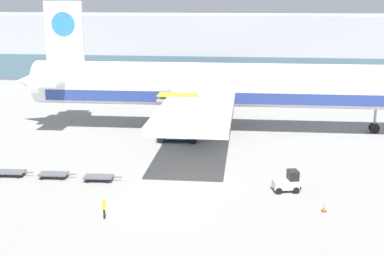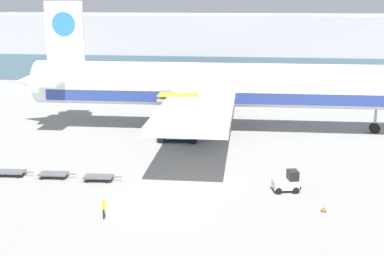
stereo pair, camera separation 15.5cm
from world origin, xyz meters
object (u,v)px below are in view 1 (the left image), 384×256
at_px(traffic_cone_near, 324,207).
at_px(baggage_tug_foreground, 288,182).
at_px(baggage_dolly_second, 11,172).
at_px(scissor_lift_loader, 178,123).
at_px(ground_crew_near, 104,207).
at_px(baggage_dolly_trail, 99,177).
at_px(baggage_dolly_third, 54,174).
at_px(airplane_main, 219,86).

bearing_deg(traffic_cone_near, baggage_tug_foreground, 121.66).
bearing_deg(baggage_dolly_second, scissor_lift_loader, 42.82).
bearing_deg(ground_crew_near, baggage_dolly_second, -138.59).
bearing_deg(scissor_lift_loader, baggage_dolly_second, -134.38).
distance_m(scissor_lift_loader, baggage_tug_foreground, 20.85).
bearing_deg(baggage_dolly_second, baggage_tug_foreground, -5.74).
height_order(scissor_lift_loader, ground_crew_near, scissor_lift_loader).
bearing_deg(baggage_dolly_trail, baggage_dolly_third, 172.64).
relative_size(airplane_main, scissor_lift_loader, 9.89).
height_order(airplane_main, ground_crew_near, airplane_main).
height_order(airplane_main, scissor_lift_loader, airplane_main).
bearing_deg(baggage_dolly_second, ground_crew_near, -40.49).
distance_m(baggage_tug_foreground, ground_crew_near, 17.19).
relative_size(scissor_lift_loader, ground_crew_near, 3.45).
height_order(baggage_tug_foreground, baggage_dolly_third, baggage_tug_foreground).
bearing_deg(baggage_tug_foreground, airplane_main, 96.43).
distance_m(baggage_tug_foreground, baggage_dolly_second, 27.41).
distance_m(airplane_main, baggage_tug_foreground, 25.06).
relative_size(baggage_dolly_second, ground_crew_near, 2.20).
height_order(baggage_tug_foreground, traffic_cone_near, baggage_tug_foreground).
bearing_deg(baggage_tug_foreground, scissor_lift_loader, 114.74).
bearing_deg(baggage_dolly_second, airplane_main, 45.29).
bearing_deg(airplane_main, baggage_tug_foreground, -71.77).
bearing_deg(traffic_cone_near, baggage_dolly_second, 169.44).
height_order(scissor_lift_loader, baggage_dolly_second, scissor_lift_loader).
bearing_deg(airplane_main, ground_crew_near, -103.54).
bearing_deg(baggage_dolly_third, airplane_main, 52.61).
bearing_deg(baggage_dolly_third, ground_crew_near, -53.27).
relative_size(baggage_tug_foreground, traffic_cone_near, 3.58).
distance_m(baggage_dolly_trail, ground_crew_near, 9.40).
bearing_deg(scissor_lift_loader, ground_crew_near, -96.55).
height_order(airplane_main, baggage_tug_foreground, airplane_main).
distance_m(baggage_dolly_second, ground_crew_near, 15.36).
relative_size(baggage_dolly_second, baggage_dolly_trail, 1.00).
distance_m(scissor_lift_loader, baggage_dolly_second, 21.50).
relative_size(baggage_tug_foreground, baggage_dolly_second, 0.72).
relative_size(airplane_main, baggage_tug_foreground, 21.59).
xyz_separation_m(baggage_tug_foreground, baggage_dolly_third, (-22.89, 1.04, -0.49)).
bearing_deg(baggage_dolly_third, baggage_dolly_second, 175.87).
xyz_separation_m(ground_crew_near, traffic_cone_near, (17.92, 3.62, -0.63)).
height_order(baggage_dolly_third, ground_crew_near, ground_crew_near).
bearing_deg(airplane_main, baggage_dolly_third, -124.59).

